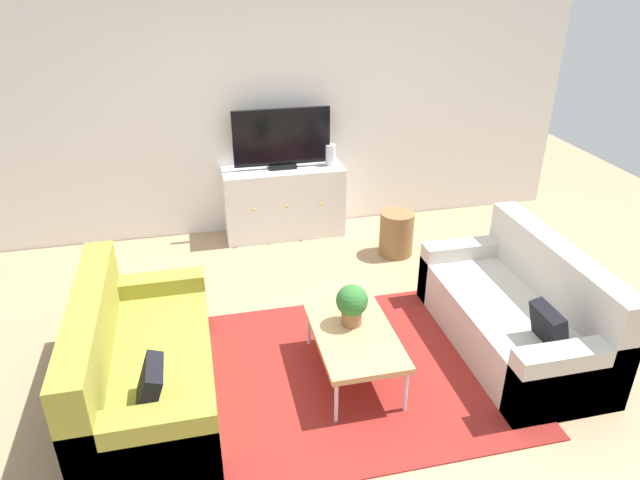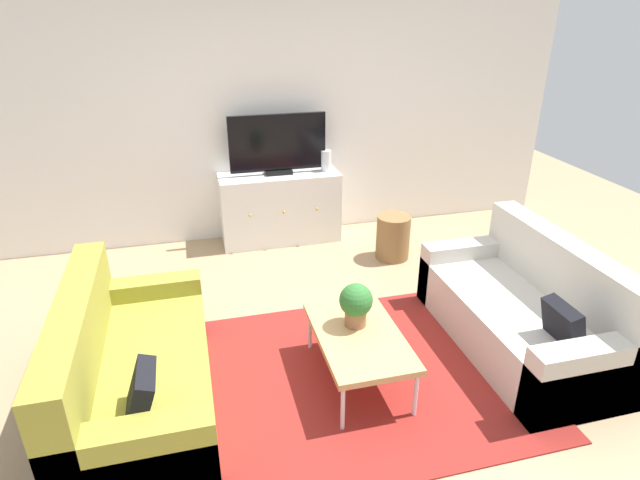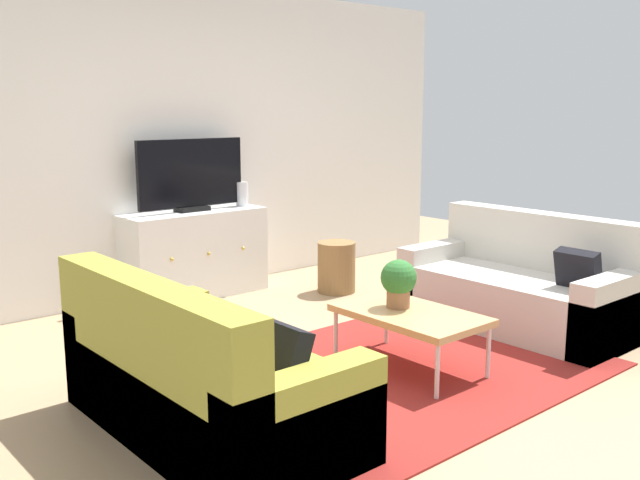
# 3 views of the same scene
# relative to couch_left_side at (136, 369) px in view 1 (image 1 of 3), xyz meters

# --- Properties ---
(ground_plane) EXTENTS (10.00, 10.00, 0.00)m
(ground_plane) POSITION_rel_couch_left_side_xyz_m (1.44, 0.10, -0.28)
(ground_plane) COLOR tan
(wall_back) EXTENTS (6.40, 0.12, 2.70)m
(wall_back) POSITION_rel_couch_left_side_xyz_m (1.44, 2.65, 1.07)
(wall_back) COLOR white
(wall_back) RESTS_ON ground_plane
(area_rug) EXTENTS (2.50, 1.90, 0.01)m
(area_rug) POSITION_rel_couch_left_side_xyz_m (1.44, -0.05, -0.27)
(area_rug) COLOR maroon
(area_rug) RESTS_ON ground_plane
(couch_left_side) EXTENTS (0.84, 1.69, 0.84)m
(couch_left_side) POSITION_rel_couch_left_side_xyz_m (0.00, 0.00, 0.00)
(couch_left_side) COLOR olive
(couch_left_side) RESTS_ON ground_plane
(couch_right_side) EXTENTS (0.84, 1.69, 0.84)m
(couch_right_side) POSITION_rel_couch_left_side_xyz_m (2.88, 0.00, 0.00)
(couch_right_side) COLOR beige
(couch_right_side) RESTS_ON ground_plane
(coffee_table) EXTENTS (0.56, 0.94, 0.38)m
(coffee_table) POSITION_rel_couch_left_side_xyz_m (1.51, -0.08, 0.08)
(coffee_table) COLOR tan
(coffee_table) RESTS_ON ground_plane
(potted_plant) EXTENTS (0.23, 0.23, 0.31)m
(potted_plant) POSITION_rel_couch_left_side_xyz_m (1.52, 0.03, 0.28)
(potted_plant) COLOR #936042
(potted_plant) RESTS_ON coffee_table
(tv_console) EXTENTS (1.26, 0.47, 0.75)m
(tv_console) POSITION_rel_couch_left_side_xyz_m (1.42, 2.37, 0.10)
(tv_console) COLOR white
(tv_console) RESTS_ON ground_plane
(flat_screen_tv) EXTENTS (1.00, 0.16, 0.62)m
(flat_screen_tv) POSITION_rel_couch_left_side_xyz_m (1.42, 2.39, 0.79)
(flat_screen_tv) COLOR black
(flat_screen_tv) RESTS_ON tv_console
(glass_vase) EXTENTS (0.11, 0.11, 0.22)m
(glass_vase) POSITION_rel_couch_left_side_xyz_m (1.93, 2.37, 0.59)
(glass_vase) COLOR silver
(glass_vase) RESTS_ON tv_console
(wicker_basket) EXTENTS (0.34, 0.34, 0.45)m
(wicker_basket) POSITION_rel_couch_left_side_xyz_m (2.45, 1.66, -0.05)
(wicker_basket) COLOR olive
(wicker_basket) RESTS_ON ground_plane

